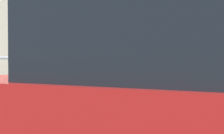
# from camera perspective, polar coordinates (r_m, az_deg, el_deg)

# --- Properties ---
(parking_meter) EXTENTS (0.16, 0.17, 1.47)m
(parking_meter) POSITION_cam_1_polar(r_m,az_deg,el_deg) (4.49, 2.19, -0.09)
(parking_meter) COLOR slate
(parking_meter) RESTS_ON sidewalk_curb
(pedestrian_at_meter) EXTENTS (0.60, 0.52, 1.62)m
(pedestrian_at_meter) POSITION_cam_1_polar(r_m,az_deg,el_deg) (4.78, -3.84, -1.41)
(pedestrian_at_meter) COLOR brown
(pedestrian_at_meter) RESTS_ON sidewalk_curb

